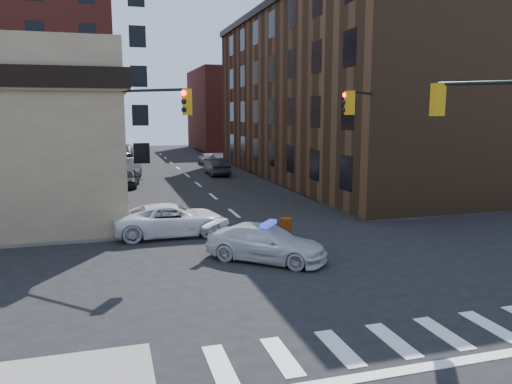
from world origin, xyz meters
TOP-DOWN VIEW (x-y plane):
  - ground at (0.00, 0.00)m, footprint 140.00×140.00m
  - sidewalk_ne at (23.00, 32.75)m, footprint 34.00×54.50m
  - commercial_row_ne at (13.00, 22.50)m, footprint 14.00×34.00m
  - filler_nw at (-16.00, 62.00)m, footprint 20.00×18.00m
  - filler_ne at (14.00, 58.00)m, footprint 16.00×16.00m
  - signal_pole_nw at (-5.85, 5.34)m, footprint 3.58×3.67m
  - signal_pole_ne at (5.84, 5.35)m, footprint 3.67×3.58m
  - tree_ne_near at (7.50, 26.00)m, footprint 3.00×3.00m
  - tree_ne_far at (7.50, 34.00)m, footprint 3.00×3.00m
  - police_car at (-0.99, 0.76)m, footprint 4.96×4.57m
  - pickup at (-4.03, 5.80)m, footprint 5.41×2.53m
  - parked_car_wnear at (-5.50, 22.18)m, footprint 2.16×4.26m
  - parked_car_wfar at (-4.90, 29.81)m, footprint 1.80×4.76m
  - parked_car_wdeep at (-5.07, 46.35)m, footprint 2.64×5.81m
  - parked_car_enear at (2.70, 27.48)m, footprint 1.70×4.77m
  - parked_car_efar at (3.68, 37.27)m, footprint 1.64×3.88m
  - pedestrian_a at (-8.11, 6.00)m, footprint 0.75×0.74m
  - pedestrian_b at (-9.70, 8.84)m, footprint 0.90×0.72m
  - pedestrian_c at (-11.72, 9.68)m, footprint 1.08×0.73m
  - barrel_road at (0.83, 3.57)m, footprint 0.64×0.64m
  - barrel_bank at (-5.50, 6.77)m, footprint 0.65×0.65m
  - barricade_nw_a at (-6.50, 8.00)m, footprint 1.37×0.80m
  - barricade_nw_b at (-10.31, 6.66)m, footprint 1.25×0.79m

SIDE VIEW (x-z plane):
  - ground at x=0.00m, z-range 0.00..0.00m
  - sidewalk_ne at x=23.00m, z-range 0.00..0.15m
  - barrel_bank at x=-5.50m, z-range 0.00..0.90m
  - barrel_road at x=0.83m, z-range 0.00..1.00m
  - barricade_nw_b at x=-10.31m, z-range 0.15..1.02m
  - barricade_nw_a at x=-6.50m, z-range 0.15..1.13m
  - parked_car_efar at x=3.68m, z-range 0.00..1.31m
  - parked_car_wnear at x=-5.50m, z-range 0.00..1.39m
  - police_car at x=-0.99m, z-range 0.00..1.40m
  - pickup at x=-4.03m, z-range 0.00..1.50m
  - parked_car_wfar at x=-4.90m, z-range 0.00..1.55m
  - parked_car_enear at x=2.70m, z-range 0.00..1.57m
  - parked_car_wdeep at x=-5.07m, z-range 0.00..1.65m
  - pedestrian_c at x=-11.72m, z-range 0.15..1.85m
  - pedestrian_a at x=-8.11m, z-range 0.15..1.89m
  - pedestrian_b at x=-9.70m, z-range 0.15..1.95m
  - tree_ne_near at x=7.50m, z-range 1.06..5.91m
  - tree_ne_far at x=7.50m, z-range 1.06..5.91m
  - signal_pole_nw at x=-5.85m, z-range 0.34..8.34m
  - signal_pole_ne at x=5.84m, z-range 0.34..8.34m
  - filler_ne at x=14.00m, z-range 0.00..12.00m
  - commercial_row_ne at x=13.00m, z-range 0.00..14.00m
  - filler_nw at x=-16.00m, z-range 0.00..16.00m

